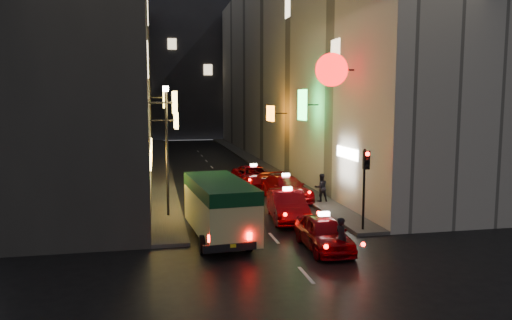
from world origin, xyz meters
TOP-DOWN VIEW (x-y plane):
  - building_left at (-8.00, 33.99)m, footprint 7.52×52.00m
  - building_right at (8.00, 34.00)m, footprint 7.98×52.00m
  - building_far at (0.00, 66.00)m, footprint 30.00×10.00m
  - sidewalk_left at (-4.25, 34.00)m, footprint 1.50×52.00m
  - sidewalk_right at (4.25, 34.00)m, footprint 1.50×52.00m
  - minibus at (-2.24, 8.78)m, footprint 2.54×5.90m
  - taxi_near at (1.51, 6.62)m, footprint 1.98×4.78m
  - taxi_second at (1.37, 11.42)m, footprint 2.70×5.47m
  - taxi_third at (2.58, 16.22)m, footprint 2.75×5.24m
  - taxi_far at (1.65, 21.02)m, footprint 2.27×5.02m
  - pedestrian_crossing at (1.72, 5.33)m, footprint 0.47×0.63m
  - pedestrian_sidewalk at (4.17, 14.66)m, footprint 0.68×0.44m
  - traffic_light at (4.00, 8.47)m, footprint 0.26×0.43m
  - lamp_post at (-4.20, 13.00)m, footprint 0.28×0.28m

SIDE VIEW (x-z plane):
  - sidewalk_left at x=-4.25m, z-range 0.00..0.15m
  - sidewalk_right at x=4.25m, z-range 0.00..0.15m
  - taxi_near at x=1.51m, z-range -0.08..1.61m
  - taxi_far at x=1.65m, z-range -0.08..1.65m
  - taxi_third at x=2.58m, z-range -0.08..1.68m
  - taxi_second at x=1.37m, z-range -0.08..1.76m
  - pedestrian_crossing at x=1.72m, z-range 0.00..1.75m
  - pedestrian_sidewalk at x=4.17m, z-range 0.15..1.91m
  - minibus at x=-2.24m, z-range 0.32..2.79m
  - traffic_light at x=4.00m, z-range 0.94..4.44m
  - lamp_post at x=-4.20m, z-range 0.61..6.84m
  - building_left at x=-8.00m, z-range 0.00..18.00m
  - building_right at x=8.00m, z-range 0.00..18.00m
  - building_far at x=0.00m, z-range 0.00..22.00m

